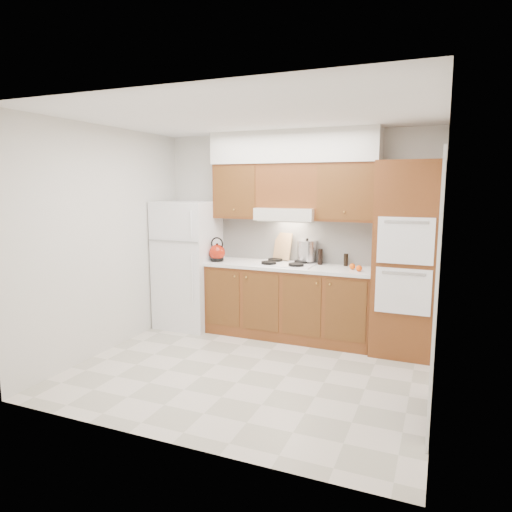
{
  "coord_description": "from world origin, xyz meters",
  "views": [
    {
      "loc": [
        1.8,
        -4.2,
        1.94
      ],
      "look_at": [
        -0.12,
        0.45,
        1.15
      ],
      "focal_mm": 32.0,
      "sensor_mm": 36.0,
      "label": 1
    }
  ],
  "objects_px": {
    "oven_cabinet": "(407,259)",
    "fridge": "(188,264)",
    "kettle": "(217,253)",
    "stock_pot": "(307,251)"
  },
  "relations": [
    {
      "from": "oven_cabinet",
      "to": "fridge",
      "type": "bearing_deg",
      "value": -179.3
    },
    {
      "from": "oven_cabinet",
      "to": "kettle",
      "type": "relative_size",
      "value": 10.37
    },
    {
      "from": "fridge",
      "to": "oven_cabinet",
      "type": "bearing_deg",
      "value": 0.7
    },
    {
      "from": "fridge",
      "to": "stock_pot",
      "type": "bearing_deg",
      "value": 9.3
    },
    {
      "from": "stock_pot",
      "to": "oven_cabinet",
      "type": "bearing_deg",
      "value": -10.4
    },
    {
      "from": "fridge",
      "to": "kettle",
      "type": "height_order",
      "value": "fridge"
    },
    {
      "from": "stock_pot",
      "to": "fridge",
      "type": "bearing_deg",
      "value": -170.7
    },
    {
      "from": "oven_cabinet",
      "to": "kettle",
      "type": "bearing_deg",
      "value": -177.83
    },
    {
      "from": "fridge",
      "to": "oven_cabinet",
      "type": "xyz_separation_m",
      "value": [
        2.85,
        0.03,
        0.24
      ]
    },
    {
      "from": "fridge",
      "to": "kettle",
      "type": "bearing_deg",
      "value": -6.56
    }
  ]
}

